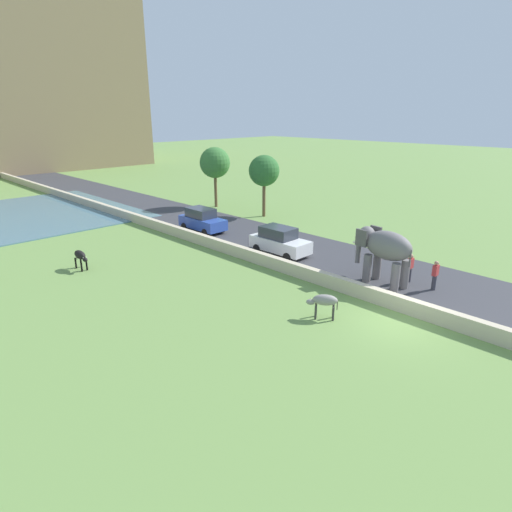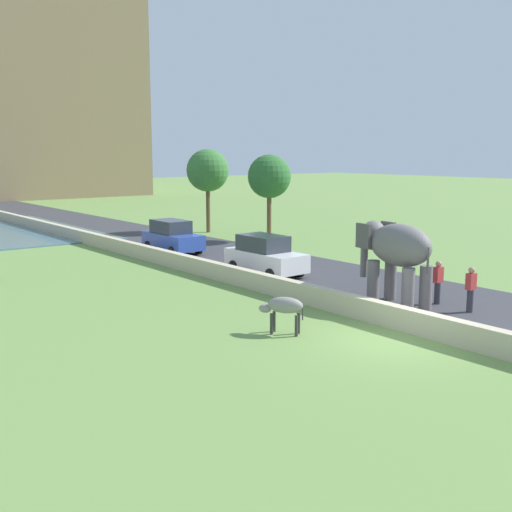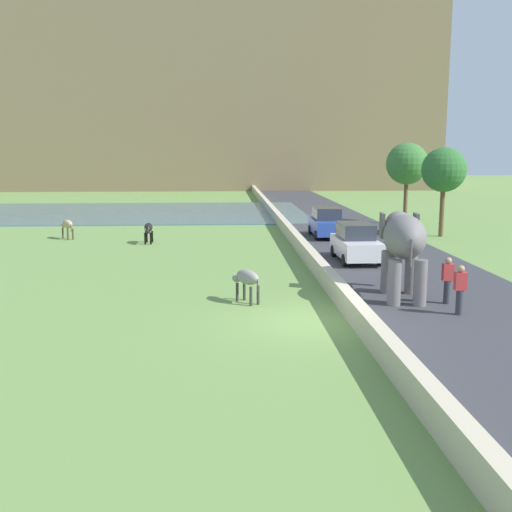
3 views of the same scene
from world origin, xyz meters
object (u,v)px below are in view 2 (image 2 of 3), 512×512
object	(u,v)px
elephant	(396,250)
person_trailing	(471,289)
car_blue	(172,237)
cow_grey	(284,307)
car_white	(265,255)
person_beside_elephant	(438,282)

from	to	relation	value
elephant	person_trailing	bearing A→B (deg)	-63.87
car_blue	cow_grey	world-z (taller)	car_blue
person_trailing	car_white	distance (m)	9.71
person_beside_elephant	person_trailing	distance (m)	1.42
car_white	car_blue	size ratio (longest dim) A/B	1.00
car_blue	cow_grey	xyz separation A→B (m)	(-5.39, -15.56, -0.06)
elephant	person_beside_elephant	distance (m)	1.96
car_white	cow_grey	size ratio (longest dim) A/B	3.03
cow_grey	person_trailing	bearing A→B (deg)	-17.97
elephant	cow_grey	world-z (taller)	elephant
elephant	car_blue	world-z (taller)	elephant
person_trailing	cow_grey	size ratio (longest dim) A/B	1.23
person_beside_elephant	person_trailing	size ratio (longest dim) A/B	1.00
person_beside_elephant	cow_grey	world-z (taller)	person_beside_elephant
elephant	person_trailing	size ratio (longest dim) A/B	2.18
person_trailing	car_white	size ratio (longest dim) A/B	0.41
elephant	person_beside_elephant	bearing A→B (deg)	-36.00
car_blue	cow_grey	bearing A→B (deg)	-109.10
person_trailing	cow_grey	world-z (taller)	person_trailing
car_blue	elephant	bearing A→B (deg)	-89.89
person_beside_elephant	car_blue	bearing A→B (deg)	94.58
person_beside_elephant	car_white	xyz separation A→B (m)	(-1.30, 8.23, 0.03)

